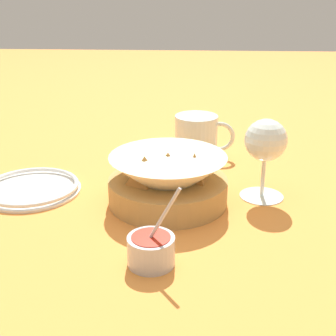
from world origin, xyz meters
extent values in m
plane|color=orange|center=(0.00, 0.00, 0.00)|extent=(4.00, 4.00, 0.00)
cylinder|color=#B2894C|center=(0.00, 0.03, 0.02)|extent=(0.21, 0.21, 0.04)
cone|color=beige|center=(0.00, 0.03, 0.04)|extent=(0.20, 0.20, 0.08)
cylinder|color=#3D842D|center=(0.00, 0.03, 0.02)|extent=(0.15, 0.15, 0.01)
pyramid|color=#B77A38|center=(0.05, 0.02, 0.06)|extent=(0.07, 0.07, 0.06)
pyramid|color=#B77A38|center=(0.01, 0.07, 0.05)|extent=(0.10, 0.10, 0.05)
pyramid|color=#B77A38|center=(-0.03, 0.06, 0.06)|extent=(0.09, 0.08, 0.06)
pyramid|color=#B77A38|center=(-0.04, 0.00, 0.06)|extent=(0.07, 0.06, 0.07)
pyramid|color=#B77A38|center=(0.00, 0.03, 0.06)|extent=(0.08, 0.06, 0.06)
cylinder|color=#B7B7BC|center=(-0.01, -0.17, 0.02)|extent=(0.07, 0.07, 0.04)
cylinder|color=red|center=(-0.01, -0.17, 0.03)|extent=(0.05, 0.05, 0.03)
cylinder|color=#B7B7BC|center=(0.00, -0.17, 0.06)|extent=(0.06, 0.01, 0.10)
cylinder|color=silver|center=(0.17, 0.06, 0.00)|extent=(0.08, 0.08, 0.00)
cylinder|color=silver|center=(0.17, 0.06, 0.04)|extent=(0.01, 0.01, 0.07)
sphere|color=silver|center=(0.17, 0.06, 0.11)|extent=(0.07, 0.07, 0.07)
sphere|color=beige|center=(0.17, 0.06, 0.10)|extent=(0.05, 0.05, 0.05)
cylinder|color=silver|center=(0.05, 0.25, 0.05)|extent=(0.09, 0.09, 0.10)
cylinder|color=#935119|center=(0.05, 0.25, 0.04)|extent=(0.08, 0.08, 0.07)
torus|color=silver|center=(0.10, 0.25, 0.05)|extent=(0.07, 0.01, 0.07)
cylinder|color=white|center=(-0.26, 0.06, 0.00)|extent=(0.18, 0.18, 0.01)
torus|color=white|center=(-0.26, 0.06, 0.01)|extent=(0.17, 0.17, 0.01)
camera|label=1|loc=(0.04, -0.72, 0.36)|focal=50.00mm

